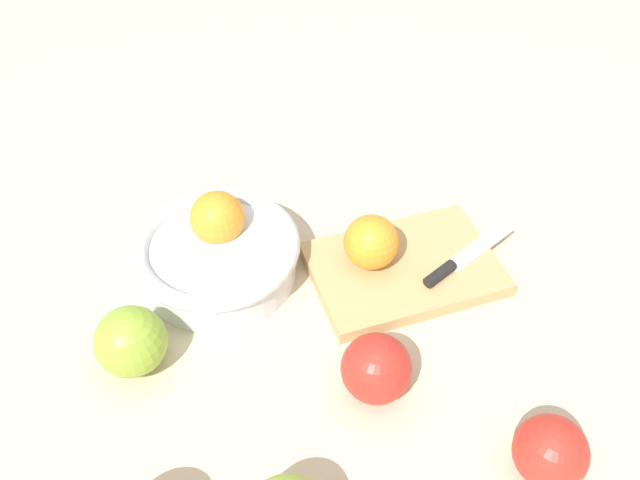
% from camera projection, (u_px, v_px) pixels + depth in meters
% --- Properties ---
extents(ground_plane, '(2.40, 2.40, 0.00)m').
position_uv_depth(ground_plane, '(335.00, 339.00, 0.77)').
color(ground_plane, beige).
extents(bowl, '(0.20, 0.20, 0.10)m').
position_uv_depth(bowl, '(218.00, 251.00, 0.81)').
color(bowl, silver).
rests_on(bowl, ground_plane).
extents(cutting_board, '(0.23, 0.16, 0.02)m').
position_uv_depth(cutting_board, '(404.00, 269.00, 0.83)').
color(cutting_board, tan).
rests_on(cutting_board, ground_plane).
extents(orange_on_board, '(0.07, 0.07, 0.07)m').
position_uv_depth(orange_on_board, '(371.00, 242.00, 0.80)').
color(orange_on_board, orange).
rests_on(orange_on_board, cutting_board).
extents(knife, '(0.15, 0.08, 0.01)m').
position_uv_depth(knife, '(458.00, 261.00, 0.82)').
color(knife, silver).
rests_on(knife, cutting_board).
extents(apple_front_center, '(0.07, 0.07, 0.07)m').
position_uv_depth(apple_front_center, '(376.00, 368.00, 0.69)').
color(apple_front_center, red).
rests_on(apple_front_center, ground_plane).
extents(apple_back_left, '(0.08, 0.08, 0.08)m').
position_uv_depth(apple_back_left, '(131.00, 341.00, 0.72)').
color(apple_back_left, '#8EB738').
rests_on(apple_back_left, ground_plane).
extents(apple_front_right, '(0.07, 0.07, 0.07)m').
position_uv_depth(apple_front_right, '(550.00, 452.00, 0.63)').
color(apple_front_right, red).
rests_on(apple_front_right, ground_plane).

